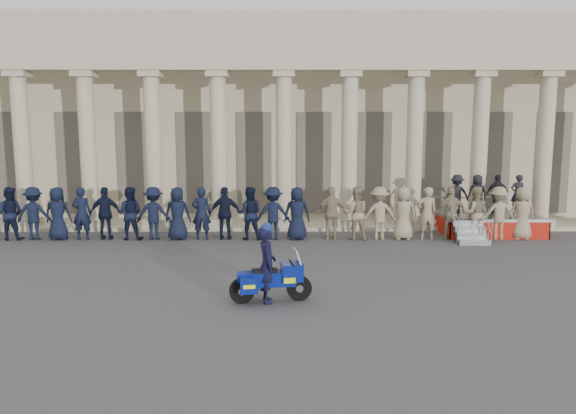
% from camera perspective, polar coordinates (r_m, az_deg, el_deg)
% --- Properties ---
extents(ground, '(90.00, 90.00, 0.00)m').
position_cam_1_polar(ground, '(15.10, -5.46, -7.95)').
color(ground, '#3D3D3F').
rests_on(ground, ground).
extents(building, '(40.00, 12.50, 9.00)m').
position_cam_1_polar(building, '(29.20, -2.97, 9.01)').
color(building, tan).
rests_on(building, ground).
extents(officer_rank, '(22.51, 0.74, 1.96)m').
position_cam_1_polar(officer_rank, '(20.75, -5.11, -0.64)').
color(officer_rank, black).
rests_on(officer_rank, ground).
extents(reviewing_stand, '(3.72, 3.69, 2.28)m').
position_cam_1_polar(reviewing_stand, '(23.15, 19.12, 0.30)').
color(reviewing_stand, gray).
rests_on(reviewing_stand, ground).
extents(motorcycle, '(2.00, 0.92, 1.29)m').
position_cam_1_polar(motorcycle, '(13.59, -1.69, -7.35)').
color(motorcycle, black).
rests_on(motorcycle, ground).
extents(rider, '(0.54, 0.74, 1.95)m').
position_cam_1_polar(rider, '(13.47, -2.16, -5.71)').
color(rider, black).
rests_on(rider, ground).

